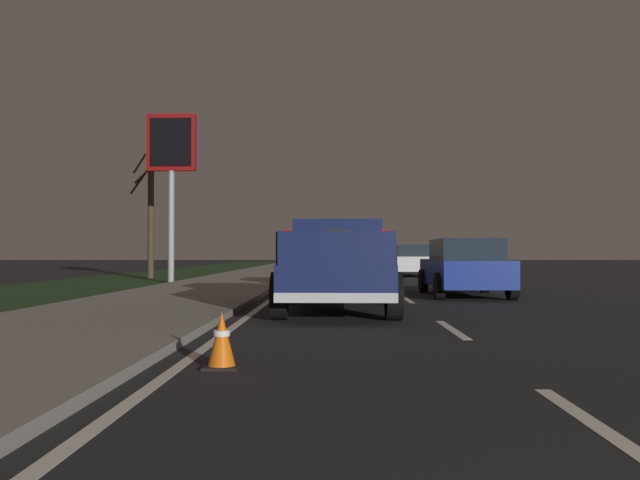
% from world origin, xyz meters
% --- Properties ---
extents(ground, '(144.00, 144.00, 0.00)m').
position_xyz_m(ground, '(27.00, 0.00, 0.00)').
color(ground, black).
extents(sidewalk_shoulder, '(108.00, 4.00, 0.12)m').
position_xyz_m(sidewalk_shoulder, '(27.00, 5.70, 0.06)').
color(sidewalk_shoulder, gray).
rests_on(sidewalk_shoulder, ground).
extents(grass_verge, '(108.00, 6.00, 0.01)m').
position_xyz_m(grass_verge, '(27.00, 10.70, 0.00)').
color(grass_verge, '#1E3819').
rests_on(grass_verge, ground).
extents(lane_markings, '(108.00, 3.54, 0.01)m').
position_xyz_m(lane_markings, '(28.50, 2.55, 0.00)').
color(lane_markings, silver).
rests_on(lane_markings, ground).
extents(pickup_truck, '(5.44, 2.32, 1.87)m').
position_xyz_m(pickup_truck, '(12.60, 1.75, 0.98)').
color(pickup_truck, '#141E4C').
rests_on(pickup_truck, ground).
extents(sedan_blue, '(4.40, 2.02, 1.54)m').
position_xyz_m(sedan_blue, '(17.04, -1.69, 0.78)').
color(sedan_blue, navy).
rests_on(sedan_blue, ground).
extents(sedan_silver, '(4.42, 2.05, 1.54)m').
position_xyz_m(sedan_silver, '(20.06, 1.53, 0.78)').
color(sedan_silver, '#B2B5BA').
rests_on(sedan_silver, ground).
extents(sedan_white, '(4.43, 2.07, 1.54)m').
position_xyz_m(sedan_white, '(31.62, -1.99, 0.78)').
color(sedan_white, silver).
rests_on(sedan_white, ground).
extents(sedan_black, '(4.44, 2.09, 1.54)m').
position_xyz_m(sedan_black, '(37.71, 1.70, 0.78)').
color(sedan_black, black).
rests_on(sedan_black, ground).
extents(gas_price_sign, '(0.27, 1.90, 6.53)m').
position_xyz_m(gas_price_sign, '(24.35, 8.15, 4.89)').
color(gas_price_sign, '#99999E').
rests_on(gas_price_sign, ground).
extents(bare_tree_far, '(1.36, 1.19, 6.09)m').
position_xyz_m(bare_tree_far, '(28.66, 10.20, 3.13)').
color(bare_tree_far, '#423323').
rests_on(bare_tree_far, ground).
extents(traffic_cone_near, '(0.36, 0.36, 0.58)m').
position_xyz_m(traffic_cone_near, '(5.99, 2.94, 0.28)').
color(traffic_cone_near, black).
rests_on(traffic_cone_near, ground).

